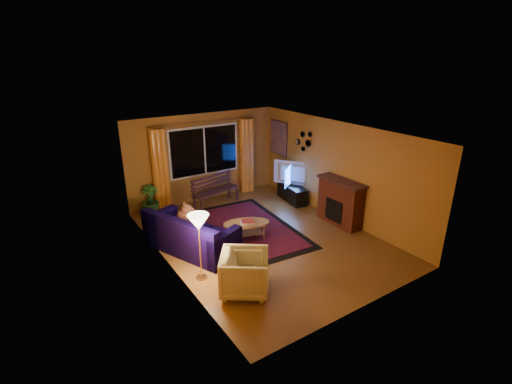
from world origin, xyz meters
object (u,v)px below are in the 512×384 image
floor_lamp (200,248)px  armchair (245,271)px  tv_console (292,193)px  bench (216,198)px  sofa (191,232)px  coffee_table (247,230)px

floor_lamp → armchair: bearing=-59.6°
armchair → tv_console: armchair is taller
bench → floor_lamp: size_ratio=1.08×
bench → sofa: sofa is taller
sofa → tv_console: sofa is taller
bench → floor_lamp: (-1.92, -3.07, 0.44)m
bench → armchair: (-1.44, -3.88, 0.21)m
coffee_table → tv_console: size_ratio=0.95×
bench → armchair: armchair is taller
tv_console → floor_lamp: bearing=-142.0°
sofa → tv_console: size_ratio=1.85×
floor_lamp → coffee_table: size_ratio=1.22×
bench → coffee_table: 2.16m
sofa → armchair: armchair is taller
bench → armchair: 4.15m
armchair → floor_lamp: 0.97m
coffee_table → tv_console: 2.62m
sofa → bench: bearing=28.2°
bench → tv_console: tv_console is taller
bench → sofa: (-1.62, -1.96, 0.21)m
sofa → coffee_table: bearing=-30.3°
sofa → floor_lamp: (-0.30, -1.11, 0.23)m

